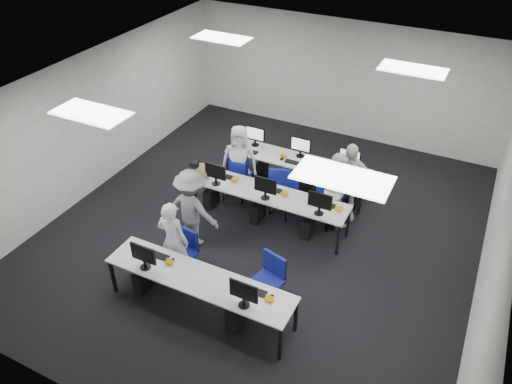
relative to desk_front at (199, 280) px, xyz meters
The scene contains 23 objects.
room 2.54m from the desk_front, 90.00° to the left, with size 9.00×9.02×3.00m.
ceiling_panels 3.33m from the desk_front, 90.00° to the left, with size 5.20×4.60×0.02m.
desk_front is the anchor object (origin of this frame).
desk_mid 2.60m from the desk_front, 90.00° to the left, with size 3.20×0.70×0.73m.
desk_back 4.00m from the desk_front, 90.00° to the left, with size 3.20×0.70×0.73m.
equipment_front 0.38m from the desk_front, behind, with size 2.51×0.41×1.19m.
equipment_mid 2.61m from the desk_front, 94.24° to the left, with size 2.91×0.41×1.19m.
equipment_back 4.04m from the desk_front, 87.27° to the left, with size 2.91×0.41×1.19m.
chair_0 1.00m from the desk_front, 141.57° to the left, with size 0.50×0.54×0.92m.
chair_1 1.15m from the desk_front, 34.44° to the left, with size 0.58×0.61×0.96m.
chair_2 3.30m from the desk_front, 108.37° to the left, with size 0.55×0.58×0.94m.
chair_3 3.08m from the desk_front, 87.38° to the left, with size 0.53×0.57×0.91m.
chair_4 3.25m from the desk_front, 72.89° to the left, with size 0.42×0.46×0.86m.
chair_5 3.50m from the desk_front, 107.14° to the left, with size 0.47×0.50×0.85m.
chair_6 3.39m from the desk_front, 91.87° to the left, with size 0.58×0.61×0.94m.
chair_7 3.64m from the desk_front, 73.66° to the left, with size 0.56×0.59×0.87m.
handbag 2.90m from the desk_front, 120.04° to the left, with size 0.39×0.25×0.32m, color #896646.
student_0 0.99m from the desk_front, 147.76° to the left, with size 0.57×0.38×1.57m, color silver.
student_1 3.45m from the desk_front, 70.95° to the left, with size 0.77×0.60×1.58m, color silver.
student_2 3.53m from the desk_front, 107.60° to the left, with size 0.77×0.50×1.58m, color silver.
student_3 3.73m from the desk_front, 69.84° to the left, with size 0.99×0.41×1.70m, color silver.
photographer 1.74m from the desk_front, 125.90° to the left, with size 1.05×0.60×1.63m, color slate.
dslr_camera 2.13m from the desk_front, 122.52° to the left, with size 0.14×0.18×0.10m, color black.
Camera 1 is at (3.34, -7.06, 6.35)m, focal length 35.00 mm.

